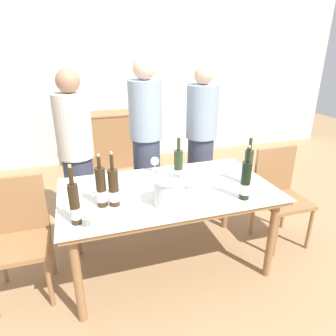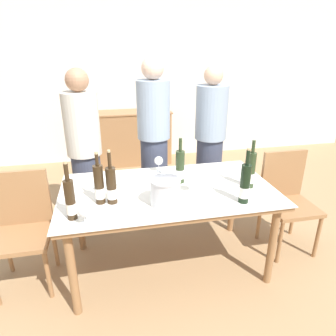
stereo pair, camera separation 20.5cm
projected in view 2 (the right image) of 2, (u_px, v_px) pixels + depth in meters
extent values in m
plane|color=#A37F56|center=(168.00, 263.00, 2.65)|extent=(12.00, 12.00, 0.00)
cube|color=silver|center=(130.00, 72.00, 4.71)|extent=(8.00, 0.10, 2.80)
cube|color=#996B42|center=(130.00, 138.00, 4.80)|extent=(1.28, 0.44, 0.82)
cube|color=#996B42|center=(128.00, 112.00, 4.64)|extent=(1.32, 0.46, 0.02)
cylinder|color=#996B42|center=(73.00, 274.00, 2.03)|extent=(0.06, 0.06, 0.69)
cylinder|color=#996B42|center=(272.00, 246.00, 2.32)|extent=(0.06, 0.06, 0.69)
cylinder|color=#996B42|center=(79.00, 217.00, 2.71)|extent=(0.06, 0.06, 0.69)
cylinder|color=#996B42|center=(233.00, 200.00, 3.00)|extent=(0.06, 0.06, 0.69)
cube|color=#996B42|center=(168.00, 192.00, 2.38)|extent=(1.65, 0.92, 0.04)
cube|color=white|center=(168.00, 189.00, 2.37)|extent=(1.68, 0.95, 0.01)
cylinder|color=silver|center=(165.00, 192.00, 2.11)|extent=(0.21, 0.21, 0.20)
cylinder|color=silver|center=(165.00, 180.00, 2.07)|extent=(0.22, 0.22, 0.01)
cylinder|color=black|center=(245.00, 184.00, 2.12)|extent=(0.07, 0.07, 0.29)
cylinder|color=white|center=(244.00, 192.00, 2.14)|extent=(0.07, 0.07, 0.08)
cylinder|color=black|center=(248.00, 158.00, 2.04)|extent=(0.03, 0.03, 0.11)
cylinder|color=tan|center=(249.00, 149.00, 2.02)|extent=(0.02, 0.02, 0.02)
cylinder|color=#332314|center=(70.00, 200.00, 1.91)|extent=(0.06, 0.06, 0.27)
cylinder|color=silver|center=(71.00, 208.00, 1.94)|extent=(0.07, 0.07, 0.08)
cylinder|color=#332314|center=(66.00, 172.00, 1.84)|extent=(0.03, 0.03, 0.11)
cylinder|color=tan|center=(65.00, 163.00, 1.82)|extent=(0.02, 0.02, 0.02)
cylinder|color=#28381E|center=(180.00, 167.00, 2.44)|extent=(0.07, 0.07, 0.27)
cylinder|color=white|center=(180.00, 174.00, 2.47)|extent=(0.08, 0.08, 0.08)
cylinder|color=#28381E|center=(180.00, 145.00, 2.37)|extent=(0.03, 0.03, 0.11)
cylinder|color=#28381E|center=(251.00, 170.00, 2.35)|extent=(0.07, 0.07, 0.29)
cylinder|color=white|center=(250.00, 178.00, 2.38)|extent=(0.07, 0.07, 0.08)
cylinder|color=#28381E|center=(253.00, 147.00, 2.28)|extent=(0.03, 0.03, 0.10)
cylinder|color=#332314|center=(99.00, 185.00, 2.11)|extent=(0.07, 0.07, 0.29)
cylinder|color=white|center=(100.00, 193.00, 2.13)|extent=(0.07, 0.07, 0.08)
cylinder|color=#332314|center=(97.00, 160.00, 2.04)|extent=(0.02, 0.02, 0.09)
cylinder|color=tan|center=(96.00, 153.00, 2.02)|extent=(0.02, 0.02, 0.02)
cylinder|color=#332314|center=(111.00, 186.00, 2.12)|extent=(0.07, 0.07, 0.27)
cylinder|color=white|center=(112.00, 193.00, 2.14)|extent=(0.07, 0.07, 0.08)
cylinder|color=#332314|center=(109.00, 160.00, 2.04)|extent=(0.02, 0.02, 0.11)
cylinder|color=tan|center=(109.00, 151.00, 2.02)|extent=(0.02, 0.02, 0.02)
cylinder|color=white|center=(85.00, 224.00, 1.90)|extent=(0.07, 0.07, 0.00)
cylinder|color=white|center=(85.00, 219.00, 1.89)|extent=(0.01, 0.01, 0.06)
sphere|color=white|center=(84.00, 211.00, 1.87)|extent=(0.08, 0.08, 0.08)
cylinder|color=white|center=(192.00, 191.00, 2.33)|extent=(0.06, 0.06, 0.00)
cylinder|color=white|center=(192.00, 186.00, 2.31)|extent=(0.01, 0.01, 0.08)
sphere|color=white|center=(192.00, 178.00, 2.28)|extent=(0.08, 0.08, 0.08)
cylinder|color=white|center=(159.00, 171.00, 2.70)|extent=(0.07, 0.07, 0.00)
cylinder|color=white|center=(159.00, 167.00, 2.69)|extent=(0.01, 0.01, 0.07)
sphere|color=white|center=(159.00, 161.00, 2.67)|extent=(0.08, 0.08, 0.08)
cylinder|color=white|center=(116.00, 191.00, 2.33)|extent=(0.06, 0.06, 0.00)
cylinder|color=white|center=(116.00, 188.00, 2.31)|extent=(0.01, 0.01, 0.06)
sphere|color=white|center=(115.00, 181.00, 2.29)|extent=(0.08, 0.08, 0.08)
cylinder|color=#996B42|center=(48.00, 275.00, 2.22)|extent=(0.03, 0.03, 0.42)
cylinder|color=#996B42|center=(8.00, 251.00, 2.48)|extent=(0.03, 0.03, 0.42)
cylinder|color=#996B42|center=(55.00, 245.00, 2.55)|extent=(0.03, 0.03, 0.42)
cube|color=#996B42|center=(22.00, 238.00, 2.26)|extent=(0.42, 0.42, 0.04)
cube|color=#996B42|center=(22.00, 198.00, 2.34)|extent=(0.42, 0.04, 0.45)
cylinder|color=#996B42|center=(280.00, 242.00, 2.58)|extent=(0.03, 0.03, 0.42)
cylinder|color=#996B42|center=(318.00, 237.00, 2.65)|extent=(0.03, 0.03, 0.42)
cylinder|color=#996B42|center=(259.00, 220.00, 2.92)|extent=(0.03, 0.03, 0.42)
cylinder|color=#996B42|center=(293.00, 216.00, 2.99)|extent=(0.03, 0.03, 0.42)
cube|color=#996B42|center=(291.00, 207.00, 2.70)|extent=(0.42, 0.42, 0.04)
cube|color=#996B42|center=(283.00, 174.00, 2.78)|extent=(0.42, 0.04, 0.45)
cylinder|color=#383F56|center=(89.00, 191.00, 3.07)|extent=(0.28, 0.28, 0.80)
cylinder|color=beige|center=(82.00, 124.00, 2.81)|extent=(0.33, 0.33, 0.59)
sphere|color=#A37556|center=(77.00, 80.00, 2.66)|extent=(0.21, 0.21, 0.21)
cylinder|color=#383F56|center=(155.00, 178.00, 3.24)|extent=(0.28, 0.28, 0.91)
cylinder|color=#8C9EB2|center=(153.00, 110.00, 2.96)|extent=(0.33, 0.33, 0.57)
sphere|color=beige|center=(153.00, 68.00, 2.81)|extent=(0.22, 0.22, 0.22)
cylinder|color=#383F56|center=(208.00, 175.00, 3.36)|extent=(0.28, 0.28, 0.87)
cylinder|color=#8C9EB2|center=(212.00, 113.00, 3.09)|extent=(0.33, 0.33, 0.55)
sphere|color=#DBAD89|center=(214.00, 75.00, 2.95)|extent=(0.19, 0.19, 0.19)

